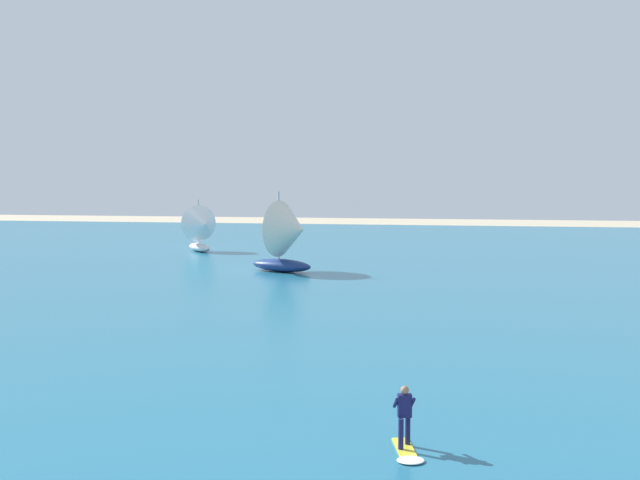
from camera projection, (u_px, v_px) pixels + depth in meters
name	position (u px, v px, depth m)	size (l,w,h in m)	color
ocean	(375.00, 272.00, 55.88)	(160.00, 90.00, 0.10)	#236B89
kitesurfer	(406.00, 428.00, 20.59)	(0.97, 2.03, 1.67)	yellow
sailboat_mid_left	(289.00, 235.00, 55.23)	(4.99, 4.46, 5.61)	navy
sailboat_near_shore	(202.00, 228.00, 68.53)	(3.85, 4.05, 4.51)	silver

